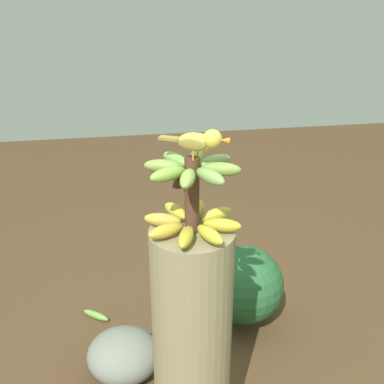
{
  "coord_description": "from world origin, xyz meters",
  "views": [
    {
      "loc": [
        -0.21,
        -1.27,
        1.64
      ],
      "look_at": [
        0.0,
        0.0,
        1.06
      ],
      "focal_mm": 44.56,
      "sensor_mm": 36.0,
      "label": 1
    }
  ],
  "objects_px": {
    "garden_rock": "(124,355)",
    "tropical_shrub": "(244,284)",
    "perched_bird": "(201,141)",
    "fallen_banana": "(96,315)",
    "banana_bunch": "(192,195)",
    "banana_tree": "(192,348)"
  },
  "relations": [
    {
      "from": "fallen_banana",
      "to": "tropical_shrub",
      "type": "relative_size",
      "value": 0.37
    },
    {
      "from": "fallen_banana",
      "to": "banana_tree",
      "type": "bearing_deg",
      "value": -64.9
    },
    {
      "from": "banana_bunch",
      "to": "tropical_shrub",
      "type": "bearing_deg",
      "value": 59.48
    },
    {
      "from": "perched_bird",
      "to": "tropical_shrub",
      "type": "distance_m",
      "value": 1.23
    },
    {
      "from": "banana_bunch",
      "to": "tropical_shrub",
      "type": "xyz_separation_m",
      "value": [
        0.37,
        0.63,
        -0.81
      ]
    },
    {
      "from": "banana_bunch",
      "to": "fallen_banana",
      "type": "bearing_deg",
      "value": 115.11
    },
    {
      "from": "garden_rock",
      "to": "tropical_shrub",
      "type": "xyz_separation_m",
      "value": [
        0.62,
        0.24,
        0.14
      ]
    },
    {
      "from": "banana_tree",
      "to": "perched_bird",
      "type": "relative_size",
      "value": 4.73
    },
    {
      "from": "fallen_banana",
      "to": "tropical_shrub",
      "type": "bearing_deg",
      "value": -12.67
    },
    {
      "from": "banana_bunch",
      "to": "perched_bird",
      "type": "height_order",
      "value": "perched_bird"
    },
    {
      "from": "perched_bird",
      "to": "fallen_banana",
      "type": "xyz_separation_m",
      "value": [
        -0.4,
        0.82,
        -1.2
      ]
    },
    {
      "from": "garden_rock",
      "to": "tropical_shrub",
      "type": "bearing_deg",
      "value": 21.4
    },
    {
      "from": "banana_bunch",
      "to": "perched_bird",
      "type": "bearing_deg",
      "value": -33.41
    },
    {
      "from": "fallen_banana",
      "to": "garden_rock",
      "type": "relative_size",
      "value": 0.49
    },
    {
      "from": "banana_tree",
      "to": "banana_bunch",
      "type": "distance_m",
      "value": 0.58
    },
    {
      "from": "banana_tree",
      "to": "garden_rock",
      "type": "relative_size",
      "value": 2.83
    },
    {
      "from": "banana_tree",
      "to": "garden_rock",
      "type": "xyz_separation_m",
      "value": [
        -0.24,
        0.39,
        -0.36
      ]
    },
    {
      "from": "banana_bunch",
      "to": "fallen_banana",
      "type": "distance_m",
      "value": 1.36
    },
    {
      "from": "perched_bird",
      "to": "fallen_banana",
      "type": "relative_size",
      "value": 1.21
    },
    {
      "from": "banana_tree",
      "to": "tropical_shrub",
      "type": "bearing_deg",
      "value": 59.59
    },
    {
      "from": "garden_rock",
      "to": "fallen_banana",
      "type": "bearing_deg",
      "value": 108.1
    },
    {
      "from": "tropical_shrub",
      "to": "garden_rock",
      "type": "bearing_deg",
      "value": -158.6
    }
  ]
}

